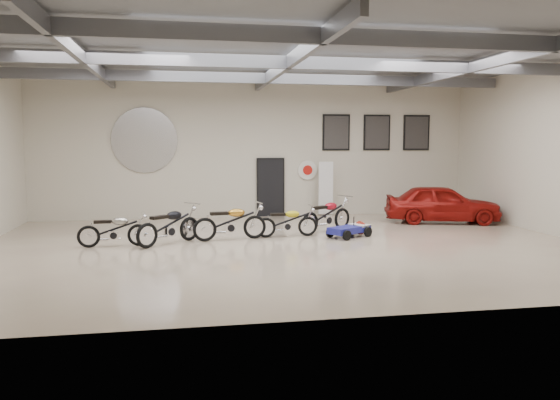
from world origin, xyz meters
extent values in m
cube|color=#BFAE92|center=(0.00, 0.00, 0.00)|extent=(16.00, 12.00, 0.01)
cube|color=slate|center=(0.00, 0.00, 5.00)|extent=(16.00, 12.00, 0.01)
cube|color=beige|center=(0.00, 6.00, 2.50)|extent=(16.00, 0.02, 5.00)
cube|color=black|center=(0.50, 5.95, 1.05)|extent=(0.92, 0.08, 2.10)
imported|color=maroon|center=(6.00, 3.29, 0.65)|extent=(2.52, 4.09, 1.30)
camera|label=1|loc=(-2.73, -13.91, 2.71)|focal=35.00mm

